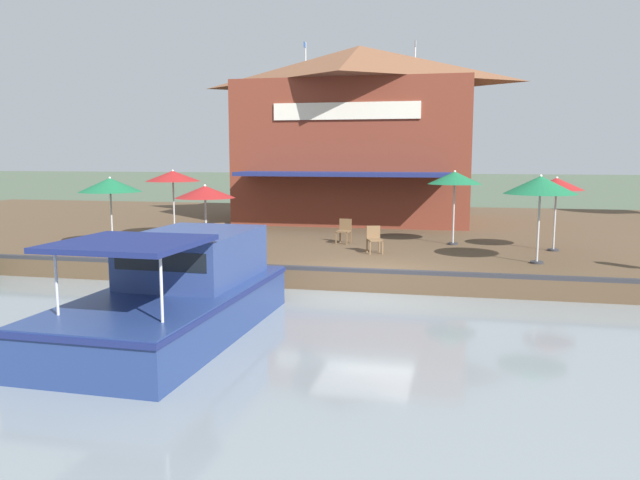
{
  "coord_description": "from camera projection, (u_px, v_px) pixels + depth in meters",
  "views": [
    {
      "loc": [
        15.95,
        2.26,
        3.67
      ],
      "look_at": [
        -1.0,
        -1.43,
        1.3
      ],
      "focal_mm": 35.0,
      "sensor_mm": 36.0,
      "label": 1
    }
  ],
  "objects": [
    {
      "name": "quay_deck",
      "position": [
        401.0,
        233.0,
        27.03
      ],
      "size": [
        22.0,
        56.0,
        0.6
      ],
      "primitive_type": "cube",
      "color": "brown",
      "rests_on": "ground"
    },
    {
      "name": "patio_umbrella_mid_patio_right",
      "position": [
        455.0,
        178.0,
        21.23
      ],
      "size": [
        1.84,
        1.84,
        2.55
      ],
      "color": "#B7B7B7",
      "rests_on": "quay_deck"
    },
    {
      "name": "ground_plane",
      "position": [
        365.0,
        295.0,
        16.42
      ],
      "size": [
        220.0,
        220.0,
        0.0
      ],
      "primitive_type": "plane",
      "color": "#4C5B47"
    },
    {
      "name": "quay_edge_fender",
      "position": [
        366.0,
        270.0,
        16.43
      ],
      "size": [
        0.2,
        50.4,
        0.1
      ],
      "primitive_type": "cube",
      "color": "#2D2D33",
      "rests_on": "quay_deck"
    },
    {
      "name": "cafe_chair_back_row_seat",
      "position": [
        219.0,
        235.0,
        20.44
      ],
      "size": [
        0.6,
        0.6,
        0.85
      ],
      "color": "brown",
      "rests_on": "quay_deck"
    },
    {
      "name": "motorboat_nearest_quay",
      "position": [
        189.0,
        291.0,
        13.15
      ],
      "size": [
        7.57,
        2.95,
        2.12
      ],
      "color": "navy",
      "rests_on": "river_water"
    },
    {
      "name": "waterfront_restaurant",
      "position": [
        359.0,
        133.0,
        29.35
      ],
      "size": [
        9.16,
        10.79,
        8.34
      ],
      "color": "brown",
      "rests_on": "quay_deck"
    },
    {
      "name": "patio_umbrella_near_quay_edge",
      "position": [
        540.0,
        185.0,
        17.49
      ],
      "size": [
        2.02,
        2.02,
        2.53
      ],
      "color": "#B7B7B7",
      "rests_on": "quay_deck"
    },
    {
      "name": "cafe_chair_beside_entrance",
      "position": [
        374.0,
        238.0,
        19.63
      ],
      "size": [
        0.57,
        0.57,
        0.85
      ],
      "color": "brown",
      "rests_on": "quay_deck"
    },
    {
      "name": "patio_umbrella_by_entrance",
      "position": [
        557.0,
        184.0,
        19.84
      ],
      "size": [
        1.7,
        1.7,
        2.39
      ],
      "color": "#B7B7B7",
      "rests_on": "quay_deck"
    },
    {
      "name": "patio_umbrella_far_corner",
      "position": [
        205.0,
        192.0,
        18.8
      ],
      "size": [
        1.81,
        1.81,
        2.19
      ],
      "color": "#B7B7B7",
      "rests_on": "quay_deck"
    },
    {
      "name": "cafe_chair_under_first_umbrella",
      "position": [
        344.0,
        230.0,
        21.79
      ],
      "size": [
        0.51,
        0.51,
        0.85
      ],
      "color": "brown",
      "rests_on": "quay_deck"
    },
    {
      "name": "patio_umbrella_back_row",
      "position": [
        173.0,
        176.0,
        23.12
      ],
      "size": [
        2.02,
        2.02,
        2.53
      ],
      "color": "#B7B7B7",
      "rests_on": "quay_deck"
    },
    {
      "name": "patio_umbrella_mid_patio_left",
      "position": [
        110.0,
        185.0,
        20.96
      ],
      "size": [
        2.09,
        2.09,
        2.35
      ],
      "color": "#B7B7B7",
      "rests_on": "quay_deck"
    }
  ]
}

